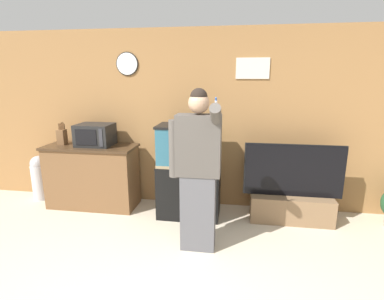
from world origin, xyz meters
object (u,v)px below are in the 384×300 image
Objects in this scene: knife_block at (62,136)px; aquarium_on_stand at (189,172)px; microwave at (95,135)px; tv_on_stand at (291,199)px; counter_island at (93,176)px; person_standing at (197,169)px; trash_bin at (40,177)px.

aquarium_on_stand is at bearing -3.73° from knife_block.
knife_block is 0.25× the size of aquarium_on_stand.
microwave reaches higher than tv_on_stand.
knife_block reaches higher than counter_island.
microwave is at bearing 150.08° from person_standing.
tv_on_stand is at bearing 2.42° from aquarium_on_stand.
person_standing is at bearing -23.28° from knife_block.
knife_block is (-0.52, -0.01, -0.04)m from microwave.
tv_on_stand is 3.87m from trash_bin.
microwave reaches higher than counter_island.
counter_island is at bearing 179.15° from tv_on_stand.
person_standing reaches higher than microwave.
person_standing is 2.56× the size of trash_bin.
counter_island reaches higher than trash_bin.
aquarium_on_stand is (1.42, -0.14, -0.45)m from microwave.
aquarium_on_stand is at bearing -177.58° from tv_on_stand.
person_standing reaches higher than counter_island.
microwave is 0.39× the size of aquarium_on_stand.
person_standing is (1.65, -0.95, -0.15)m from microwave.
counter_island is 0.74× the size of person_standing.
tv_on_stand is (2.82, -0.08, -0.79)m from microwave.
counter_island is 1.89× the size of trash_bin.
person_standing is (-1.17, -0.87, 0.64)m from tv_on_stand.
knife_block reaches higher than microwave.
person_standing is at bearing -29.92° from microwave.
person_standing is at bearing -20.97° from trash_bin.
microwave is 1.28m from trash_bin.
aquarium_on_stand is 0.89m from person_standing.
trash_bin is at bearing 175.37° from microwave.
trash_bin is (-2.69, 1.03, -0.58)m from person_standing.
knife_block is 3.43m from tv_on_stand.
counter_island is 4.11× the size of knife_block.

